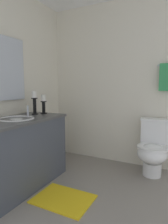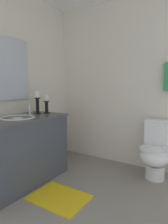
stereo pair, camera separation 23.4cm
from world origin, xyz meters
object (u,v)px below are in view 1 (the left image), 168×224
Objects in this scene: toilet at (153,149)px; towel_near_vanity at (165,77)px; candle_holder_tall at (44,104)px; bath_mat at (63,199)px; vanity_cabinet at (18,153)px; sink_basin at (17,122)px; candle_holder_short at (35,102)px.

towel_near_vanity is (0.08, 0.20, 0.95)m from toilet.
candle_holder_tall is 0.71× the size of towel_near_vanity.
bath_mat is (0.63, -0.50, -0.95)m from candle_holder_tall.
vanity_cabinet reaches higher than toilet.
candle_holder_tall is 0.43× the size of bath_mat.
vanity_cabinet is 2.12m from towel_near_vanity.
sink_basin is 1.99m from towel_near_vanity.
candle_holder_tall is at bearing -153.27° from towel_near_vanity.
candle_holder_short is 1.78m from towel_near_vanity.
toilet is at bearing 53.99° from bath_mat.
towel_near_vanity reaches higher than candle_holder_tall.
candle_holder_tall is 0.84× the size of candle_holder_short.
bath_mat is (0.62, 0.00, -0.40)m from vanity_cabinet.
candle_holder_tall is (-0.00, 0.50, 0.54)m from vanity_cabinet.
candle_holder_short is at bearing 99.82° from sink_basin.
towel_near_vanity is (1.46, 1.24, 0.90)m from vanity_cabinet.
vanity_cabinet is 1.73m from toilet.
towel_near_vanity reaches higher than vanity_cabinet.
sink_basin reaches higher than toilet.
candle_holder_short is 1.70m from toilet.
toilet is (1.45, 0.64, -0.62)m from candle_holder_short.
sink_basin reaches higher than bath_mat.
towel_near_vanity is at bearing 56.04° from bath_mat.
towel_near_vanity is at bearing 68.05° from toilet.
toilet is 1.33m from bath_mat.
towel_near_vanity reaches higher than sink_basin.
towel_near_vanity is at bearing 40.33° from sink_basin.
toilet is at bearing -111.95° from towel_near_vanity.
candle_holder_tall is 0.13m from candle_holder_short.
sink_basin is 1.09× the size of towel_near_vanity.
vanity_cabinet is 4.80× the size of candle_holder_tall.
sink_basin is 1.30× the size of candle_holder_short.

